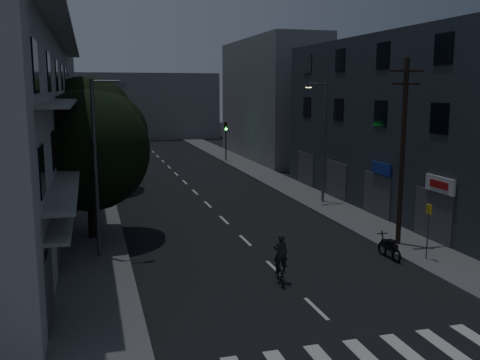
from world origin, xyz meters
TOP-DOWN VIEW (x-y plane):
  - ground at (0.00, 25.00)m, footprint 160.00×160.00m
  - sidewalk_left at (-7.50, 25.00)m, footprint 3.00×90.00m
  - sidewalk_right at (7.50, 25.00)m, footprint 3.00×90.00m
  - lane_markings at (0.00, 31.25)m, footprint 0.15×60.50m
  - building_left at (-11.98, 18.00)m, footprint 7.00×36.00m
  - building_right at (11.99, 14.00)m, footprint 6.19×28.00m
  - building_far_left at (-12.00, 48.00)m, footprint 6.00×20.00m
  - building_far_right at (12.00, 42.00)m, footprint 6.00×20.00m
  - building_far_end at (0.00, 70.00)m, footprint 24.00×8.00m
  - tree_near at (-7.49, 13.36)m, footprint 6.13×6.13m
  - tree_mid at (-7.65, 27.06)m, footprint 6.89×6.89m
  - tree_far at (-7.26, 35.59)m, footprint 5.13×5.13m
  - traffic_signal_far_right at (6.39, 40.09)m, footprint 0.28×0.37m
  - traffic_signal_far_left at (-6.53, 41.11)m, footprint 0.28×0.37m
  - street_lamp_left_near at (-7.18, 9.93)m, footprint 1.51×0.25m
  - street_lamp_right at (7.46, 18.12)m, footprint 1.51×0.25m
  - street_lamp_left_far at (-7.11, 31.19)m, footprint 1.51×0.25m
  - utility_pole at (7.01, 7.96)m, footprint 1.80×0.24m
  - bus_stop_sign at (6.86, 5.42)m, footprint 0.06×0.35m
  - motorcycle at (5.56, 6.38)m, footprint 0.53×1.85m
  - cyclist at (-0.35, 4.79)m, footprint 0.80×1.67m

SIDE VIEW (x-z plane):
  - ground at x=0.00m, z-range 0.00..0.00m
  - lane_markings at x=0.00m, z-range 0.00..0.01m
  - sidewalk_left at x=-7.50m, z-range 0.00..0.15m
  - sidewalk_right at x=7.50m, z-range 0.00..0.15m
  - motorcycle at x=5.56m, z-range -0.12..1.06m
  - cyclist at x=-0.35m, z-range -0.33..1.70m
  - bus_stop_sign at x=6.86m, z-range 0.63..3.15m
  - traffic_signal_far_right at x=6.39m, z-range 1.05..5.15m
  - traffic_signal_far_left at x=-6.53m, z-range 1.05..5.15m
  - tree_far at x=-7.26m, z-range 0.95..7.29m
  - street_lamp_left_near at x=-7.18m, z-range 0.60..8.60m
  - street_lamp_right at x=7.46m, z-range 0.60..8.60m
  - street_lamp_left_far at x=-7.11m, z-range 0.60..8.60m
  - utility_pole at x=7.01m, z-range 0.37..9.37m
  - tree_near at x=-7.49m, z-range 1.10..8.67m
  - building_far_end at x=0.00m, z-range 0.00..10.00m
  - tree_mid at x=-7.65m, z-range 1.21..9.69m
  - building_right at x=11.99m, z-range 0.00..11.00m
  - building_far_right at x=12.00m, z-range 0.00..13.00m
  - building_left at x=-11.98m, z-range -0.01..13.99m
  - building_far_left at x=-12.00m, z-range 0.00..16.00m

